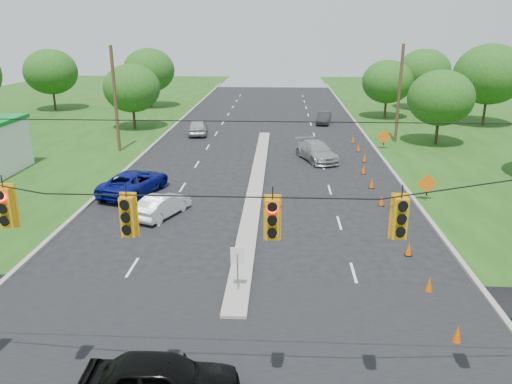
{
  "coord_description": "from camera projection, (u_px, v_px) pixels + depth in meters",
  "views": [
    {
      "loc": [
        1.68,
        -12.1,
        10.41
      ],
      "look_at": [
        0.5,
        10.84,
        2.8
      ],
      "focal_mm": 35.0,
      "sensor_mm": 36.0,
      "label": 1
    }
  ],
  "objects": [
    {
      "name": "curb_left",
      "position": [
        147.0,
        152.0,
        43.76
      ],
      "size": [
        0.25,
        110.0,
        0.16
      ],
      "primitive_type": "cube",
      "color": "gray",
      "rests_on": "ground"
    },
    {
      "name": "curb_right",
      "position": [
        379.0,
        155.0,
        42.77
      ],
      "size": [
        0.25,
        110.0,
        0.16
      ],
      "primitive_type": "cube",
      "color": "gray",
      "rests_on": "ground"
    },
    {
      "name": "median",
      "position": [
        256.0,
        184.0,
        34.73
      ],
      "size": [
        1.0,
        34.0,
        0.18
      ],
      "primitive_type": "cube",
      "color": "gray",
      "rests_on": "ground"
    },
    {
      "name": "median_sign",
      "position": [
        237.0,
        261.0,
        20.05
      ],
      "size": [
        0.55,
        0.06,
        2.05
      ],
      "color": "gray",
      "rests_on": "ground"
    },
    {
      "name": "signal_span",
      "position": [
        209.0,
        259.0,
        12.32
      ],
      "size": [
        25.6,
        0.32,
        9.0
      ],
      "color": "#422D1C",
      "rests_on": "ground"
    },
    {
      "name": "utility_pole_far_left",
      "position": [
        115.0,
        100.0,
        42.46
      ],
      "size": [
        0.28,
        0.28,
        9.0
      ],
      "primitive_type": "cylinder",
      "color": "#422D1C",
      "rests_on": "ground"
    },
    {
      "name": "utility_pole_far_right",
      "position": [
        399.0,
        94.0,
        45.98
      ],
      "size": [
        0.28,
        0.28,
        9.0
      ],
      "primitive_type": "cylinder",
      "color": "#422D1C",
      "rests_on": "ground"
    },
    {
      "name": "cone_0",
      "position": [
        457.0,
        334.0,
        17.18
      ],
      "size": [
        0.32,
        0.32,
        0.7
      ],
      "primitive_type": "cone",
      "color": "#D84D04",
      "rests_on": "ground"
    },
    {
      "name": "cone_1",
      "position": [
        429.0,
        284.0,
        20.49
      ],
      "size": [
        0.32,
        0.32,
        0.7
      ],
      "primitive_type": "cone",
      "color": "#D84D04",
      "rests_on": "ground"
    },
    {
      "name": "cone_2",
      "position": [
        409.0,
        249.0,
        23.81
      ],
      "size": [
        0.32,
        0.32,
        0.7
      ],
      "primitive_type": "cone",
      "color": "#D84D04",
      "rests_on": "ground"
    },
    {
      "name": "cone_3",
      "position": [
        393.0,
        221.0,
        27.13
      ],
      "size": [
        0.32,
        0.32,
        0.7
      ],
      "primitive_type": "cone",
      "color": "#D84D04",
      "rests_on": "ground"
    },
    {
      "name": "cone_4",
      "position": [
        381.0,
        200.0,
        30.45
      ],
      "size": [
        0.32,
        0.32,
        0.7
      ],
      "primitive_type": "cone",
      "color": "#D84D04",
      "rests_on": "ground"
    },
    {
      "name": "cone_5",
      "position": [
        372.0,
        183.0,
        33.77
      ],
      "size": [
        0.32,
        0.32,
        0.7
      ],
      "primitive_type": "cone",
      "color": "#D84D04",
      "rests_on": "ground"
    },
    {
      "name": "cone_6",
      "position": [
        364.0,
        169.0,
        37.08
      ],
      "size": [
        0.32,
        0.32,
        0.7
      ],
      "primitive_type": "cone",
      "color": "#D84D04",
      "rests_on": "ground"
    },
    {
      "name": "cone_7",
      "position": [
        365.0,
        158.0,
        40.37
      ],
      "size": [
        0.32,
        0.32,
        0.7
      ],
      "primitive_type": "cone",
      "color": "#D84D04",
      "rests_on": "ground"
    },
    {
      "name": "cone_8",
      "position": [
        358.0,
        148.0,
        43.69
      ],
      "size": [
        0.32,
        0.32,
        0.7
      ],
      "primitive_type": "cone",
      "color": "#D84D04",
      "rests_on": "ground"
    },
    {
      "name": "cone_9",
      "position": [
        353.0,
        139.0,
        47.01
      ],
      "size": [
        0.32,
        0.32,
        0.7
      ],
      "primitive_type": "cone",
      "color": "#D84D04",
      "rests_on": "ground"
    },
    {
      "name": "work_sign_1",
      "position": [
        427.0,
        185.0,
        31.02
      ],
      "size": [
        1.27,
        0.58,
        1.37
      ],
      "color": "black",
      "rests_on": "ground"
    },
    {
      "name": "work_sign_2",
      "position": [
        384.0,
        137.0,
        44.29
      ],
      "size": [
        1.27,
        0.58,
        1.37
      ],
      "color": "black",
      "rests_on": "ground"
    },
    {
      "name": "tree_4",
      "position": [
        51.0,
        72.0,
        63.92
      ],
      "size": [
        6.72,
        6.72,
        7.84
      ],
      "color": "black",
      "rests_on": "ground"
    },
    {
      "name": "tree_5",
      "position": [
        132.0,
        88.0,
        52.06
      ],
      "size": [
        5.88,
        5.88,
        6.86
      ],
      "color": "black",
      "rests_on": "ground"
    },
    {
      "name": "tree_6",
      "position": [
        149.0,
        70.0,
        66.18
      ],
      "size": [
        6.72,
        6.72,
        7.84
      ],
      "color": "black",
      "rests_on": "ground"
    },
    {
      "name": "tree_9",
      "position": [
        441.0,
        98.0,
        44.91
      ],
      "size": [
        5.88,
        5.88,
        6.86
      ],
      "color": "black",
      "rests_on": "ground"
    },
    {
      "name": "tree_10",
      "position": [
        490.0,
        74.0,
        53.61
      ],
      "size": [
        7.56,
        7.56,
        8.82
      ],
      "color": "black",
      "rests_on": "ground"
    },
    {
      "name": "tree_11",
      "position": [
        424.0,
        71.0,
        64.43
      ],
      "size": [
        6.72,
        6.72,
        7.84
      ],
      "color": "black",
      "rests_on": "ground"
    },
    {
      "name": "tree_12",
      "position": [
        387.0,
        82.0,
        58.28
      ],
      "size": [
        5.88,
        5.88,
        6.86
      ],
      "color": "black",
      "rests_on": "ground"
    },
    {
      "name": "black_sedan",
      "position": [
        162.0,
        381.0,
        14.29
      ],
      "size": [
        4.59,
        2.0,
        1.54
      ],
      "primitive_type": "imported",
      "rotation": [
        0.0,
        0.0,
        1.61
      ],
      "color": "black",
      "rests_on": "ground"
    },
    {
      "name": "white_sedan",
      "position": [
        162.0,
        205.0,
        28.7
      ],
      "size": [
        2.84,
        4.22,
        1.32
      ],
      "primitive_type": "imported",
      "rotation": [
        0.0,
        0.0,
        2.74
      ],
      "color": "silver",
      "rests_on": "ground"
    },
    {
      "name": "blue_pickup",
      "position": [
        134.0,
        182.0,
        32.5
      ],
      "size": [
        4.05,
        6.18,
        1.58
      ],
      "primitive_type": "imported",
      "rotation": [
        0.0,
        0.0,
        2.87
      ],
      "color": "navy",
      "rests_on": "ground"
    },
    {
      "name": "silver_car_far",
      "position": [
        317.0,
        151.0,
        40.73
      ],
      "size": [
        3.77,
        5.68,
        1.53
      ],
      "primitive_type": "imported",
      "rotation": [
        0.0,
        0.0,
        0.34
      ],
      "color": "gray",
      "rests_on": "ground"
    },
    {
      "name": "silver_car_oncoming",
      "position": [
        198.0,
        127.0,
        50.57
      ],
      "size": [
        2.37,
        4.78,
        1.56
      ],
      "primitive_type": "imported",
      "rotation": [
        0.0,
        0.0,
        3.26
      ],
      "color": "#A3A3A3",
      "rests_on": "ground"
    },
    {
      "name": "dark_car_receding",
      "position": [
        324.0,
        118.0,
        56.32
      ],
      "size": [
        2.05,
        4.17,
        1.32
      ],
      "primitive_type": "imported",
      "rotation": [
        0.0,
        0.0,
        -0.17
      ],
      "color": "black",
      "rests_on": "ground"
    }
  ]
}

